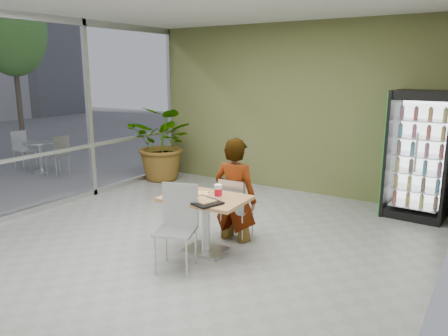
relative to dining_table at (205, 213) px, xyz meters
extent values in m
plane|color=gray|center=(-0.34, -0.10, -0.54)|extent=(7.00, 7.00, 0.00)
cube|color=#AF7C4B|center=(0.00, 0.00, 0.19)|extent=(1.10, 0.79, 0.04)
cylinder|color=#B7B9BD|center=(0.00, 0.00, -0.18)|extent=(0.11, 0.11, 0.71)
cube|color=#B7B9BD|center=(0.00, 0.00, -0.52)|extent=(0.55, 0.45, 0.04)
cube|color=#B7B9BD|center=(0.07, 0.67, -0.13)|extent=(0.40, 0.40, 0.03)
cube|color=#B7B9BD|center=(0.08, 0.49, 0.10)|extent=(0.39, 0.05, 0.46)
cylinder|color=#B7B9BD|center=(0.23, 0.84, -0.33)|extent=(0.02, 0.02, 0.41)
cylinder|color=#B7B9BD|center=(-0.10, 0.83, -0.33)|extent=(0.02, 0.02, 0.41)
cylinder|color=#B7B9BD|center=(0.25, 0.51, -0.33)|extent=(0.02, 0.02, 0.41)
cylinder|color=#B7B9BD|center=(-0.08, 0.50, -0.33)|extent=(0.02, 0.02, 0.41)
cube|color=#B7B9BD|center=(-0.02, -0.60, -0.06)|extent=(0.57, 0.57, 0.03)
cube|color=#B7B9BD|center=(-0.09, -0.40, 0.20)|extent=(0.43, 0.18, 0.53)
cylinder|color=#B7B9BD|center=(-0.13, -0.84, -0.30)|extent=(0.03, 0.03, 0.48)
cylinder|color=#B7B9BD|center=(0.23, -0.71, -0.30)|extent=(0.03, 0.03, 0.48)
cylinder|color=#B7B9BD|center=(-0.26, -0.48, -0.30)|extent=(0.03, 0.03, 0.48)
cylinder|color=#B7B9BD|center=(0.10, -0.35, -0.30)|extent=(0.03, 0.03, 0.48)
imported|color=black|center=(0.07, 0.62, 0.03)|extent=(0.66, 0.45, 1.74)
cylinder|color=white|center=(-0.11, 0.09, 0.22)|extent=(0.22, 0.22, 0.01)
cylinder|color=white|center=(0.17, 0.04, 0.30)|extent=(0.09, 0.09, 0.17)
cylinder|color=red|center=(0.17, 0.04, 0.29)|extent=(0.10, 0.10, 0.09)
cylinder|color=white|center=(0.17, 0.04, 0.38)|extent=(0.10, 0.10, 0.01)
cube|color=white|center=(-0.20, -0.14, 0.22)|extent=(0.17, 0.17, 0.02)
cube|color=black|center=(0.11, -0.22, 0.23)|extent=(0.53, 0.45, 0.03)
cube|color=black|center=(2.04, 3.00, 0.47)|extent=(0.95, 0.76, 2.02)
cube|color=green|center=(1.58, 3.00, 0.47)|extent=(0.05, 0.69, 1.98)
cube|color=silver|center=(2.04, 2.66, 0.49)|extent=(0.73, 0.06, 1.62)
imported|color=#356026|center=(-2.95, 2.70, 0.26)|extent=(1.63, 1.47, 1.59)
camera|label=1|loc=(3.06, -4.37, 1.79)|focal=35.00mm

